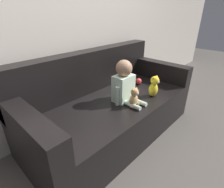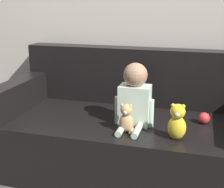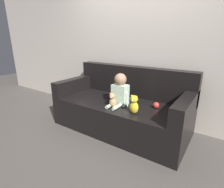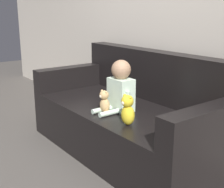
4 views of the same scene
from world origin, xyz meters
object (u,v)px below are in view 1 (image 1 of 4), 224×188
Objects in this scene: person_baby at (124,83)px; toy_ball at (138,81)px; plush_toy_side at (154,86)px; teddy_bear_brown at (134,98)px; couch at (109,107)px.

person_baby reaches higher than toy_ball.
person_baby is 0.54m from toy_ball.
plush_toy_side is (0.32, -0.18, -0.09)m from person_baby.
teddy_bear_brown is at bearing -98.49° from person_baby.
teddy_bear_brown is (0.03, -0.33, 0.23)m from couch.
toy_ball is (0.55, -0.02, 0.17)m from couch.
person_baby is 2.22× the size of teddy_bear_brown.
plush_toy_side is at bearing -43.03° from couch.
teddy_bear_brown is 0.84× the size of plush_toy_side.
plush_toy_side is at bearing -28.99° from person_baby.
couch reaches higher than toy_ball.
couch is 0.40m from teddy_bear_brown.
couch is at bearing 136.97° from plush_toy_side.
teddy_bear_brown reaches higher than toy_ball.
couch is 0.58m from toy_ball.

